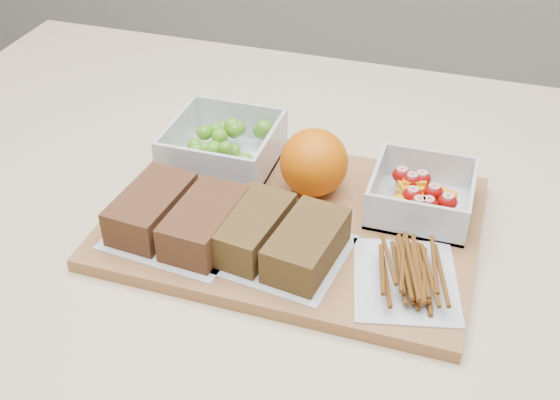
# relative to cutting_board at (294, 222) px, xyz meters

# --- Properties ---
(cutting_board) EXTENTS (0.42, 0.30, 0.02)m
(cutting_board) POSITION_rel_cutting_board_xyz_m (0.00, 0.00, 0.00)
(cutting_board) COLOR #9C6B40
(cutting_board) RESTS_ON counter
(grape_container) EXTENTS (0.13, 0.13, 0.06)m
(grape_container) POSITION_rel_cutting_board_xyz_m (-0.12, 0.08, 0.03)
(grape_container) COLOR silver
(grape_container) RESTS_ON cutting_board
(fruit_container) EXTENTS (0.11, 0.11, 0.05)m
(fruit_container) POSITION_rel_cutting_board_xyz_m (0.14, 0.06, 0.03)
(fruit_container) COLOR silver
(fruit_container) RESTS_ON cutting_board
(orange) EXTENTS (0.08, 0.08, 0.08)m
(orange) POSITION_rel_cutting_board_xyz_m (0.01, 0.06, 0.05)
(orange) COLOR #E06105
(orange) RESTS_ON cutting_board
(sandwich_bag_left) EXTENTS (0.16, 0.14, 0.04)m
(sandwich_bag_left) POSITION_rel_cutting_board_xyz_m (-0.12, -0.07, 0.03)
(sandwich_bag_left) COLOR silver
(sandwich_bag_left) RESTS_ON cutting_board
(sandwich_bag_center) EXTENTS (0.16, 0.14, 0.04)m
(sandwich_bag_center) POSITION_rel_cutting_board_xyz_m (0.00, -0.07, 0.03)
(sandwich_bag_center) COLOR silver
(sandwich_bag_center) RESTS_ON cutting_board
(pretzel_bag) EXTENTS (0.13, 0.15, 0.03)m
(pretzel_bag) POSITION_rel_cutting_board_xyz_m (0.14, -0.07, 0.02)
(pretzel_bag) COLOR silver
(pretzel_bag) RESTS_ON cutting_board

